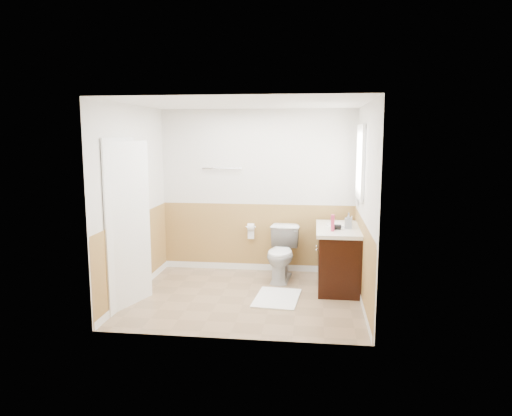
# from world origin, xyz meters

# --- Properties ---
(floor) EXTENTS (3.00, 3.00, 0.00)m
(floor) POSITION_xyz_m (0.00, 0.00, 0.00)
(floor) COLOR #8C7051
(floor) RESTS_ON ground
(ceiling) EXTENTS (3.00, 3.00, 0.00)m
(ceiling) POSITION_xyz_m (0.00, 0.00, 2.50)
(ceiling) COLOR white
(ceiling) RESTS_ON floor
(wall_back) EXTENTS (3.00, 0.00, 3.00)m
(wall_back) POSITION_xyz_m (0.00, 1.30, 1.25)
(wall_back) COLOR silver
(wall_back) RESTS_ON floor
(wall_front) EXTENTS (3.00, 0.00, 3.00)m
(wall_front) POSITION_xyz_m (0.00, -1.30, 1.25)
(wall_front) COLOR silver
(wall_front) RESTS_ON floor
(wall_left) EXTENTS (0.00, 3.00, 3.00)m
(wall_left) POSITION_xyz_m (-1.50, 0.00, 1.25)
(wall_left) COLOR silver
(wall_left) RESTS_ON floor
(wall_right) EXTENTS (0.00, 3.00, 3.00)m
(wall_right) POSITION_xyz_m (1.50, 0.00, 1.25)
(wall_right) COLOR silver
(wall_right) RESTS_ON floor
(wainscot_back) EXTENTS (3.00, 0.00, 3.00)m
(wainscot_back) POSITION_xyz_m (0.00, 1.29, 0.50)
(wainscot_back) COLOR #AB8444
(wainscot_back) RESTS_ON floor
(wainscot_front) EXTENTS (3.00, 0.00, 3.00)m
(wainscot_front) POSITION_xyz_m (0.00, -1.29, 0.50)
(wainscot_front) COLOR #AB8444
(wainscot_front) RESTS_ON floor
(wainscot_left) EXTENTS (0.00, 2.60, 2.60)m
(wainscot_left) POSITION_xyz_m (-1.49, 0.00, 0.50)
(wainscot_left) COLOR #AB8444
(wainscot_left) RESTS_ON floor
(wainscot_right) EXTENTS (0.00, 2.60, 2.60)m
(wainscot_right) POSITION_xyz_m (1.49, 0.00, 0.50)
(wainscot_right) COLOR #AB8444
(wainscot_right) RESTS_ON floor
(toilet) EXTENTS (0.49, 0.79, 0.77)m
(toilet) POSITION_xyz_m (0.41, 0.83, 0.39)
(toilet) COLOR silver
(toilet) RESTS_ON floor
(bath_mat) EXTENTS (0.62, 0.84, 0.02)m
(bath_mat) POSITION_xyz_m (0.41, -0.02, 0.01)
(bath_mat) COLOR white
(bath_mat) RESTS_ON floor
(vanity_cabinet) EXTENTS (0.55, 1.10, 0.80)m
(vanity_cabinet) POSITION_xyz_m (1.21, 0.58, 0.40)
(vanity_cabinet) COLOR black
(vanity_cabinet) RESTS_ON floor
(vanity_knob_left) EXTENTS (0.03, 0.03, 0.03)m
(vanity_knob_left) POSITION_xyz_m (0.91, 0.48, 0.55)
(vanity_knob_left) COLOR white
(vanity_knob_left) RESTS_ON vanity_cabinet
(vanity_knob_right) EXTENTS (0.03, 0.03, 0.03)m
(vanity_knob_right) POSITION_xyz_m (0.91, 0.68, 0.55)
(vanity_knob_right) COLOR silver
(vanity_knob_right) RESTS_ON vanity_cabinet
(countertop) EXTENTS (0.60, 1.15, 0.05)m
(countertop) POSITION_xyz_m (1.20, 0.58, 0.83)
(countertop) COLOR white
(countertop) RESTS_ON vanity_cabinet
(sink_basin) EXTENTS (0.36, 0.36, 0.02)m
(sink_basin) POSITION_xyz_m (1.21, 0.73, 0.86)
(sink_basin) COLOR white
(sink_basin) RESTS_ON countertop
(faucet) EXTENTS (0.02, 0.02, 0.14)m
(faucet) POSITION_xyz_m (1.39, 0.73, 0.92)
(faucet) COLOR silver
(faucet) RESTS_ON countertop
(lotion_bottle) EXTENTS (0.05, 0.05, 0.22)m
(lotion_bottle) POSITION_xyz_m (1.11, 0.30, 0.96)
(lotion_bottle) COLOR #C13255
(lotion_bottle) RESTS_ON countertop
(soap_dispenser) EXTENTS (0.10, 0.10, 0.21)m
(soap_dispenser) POSITION_xyz_m (1.33, 0.52, 0.96)
(soap_dispenser) COLOR gray
(soap_dispenser) RESTS_ON countertop
(hair_dryer_body) EXTENTS (0.14, 0.07, 0.07)m
(hair_dryer_body) POSITION_xyz_m (1.16, 0.42, 0.89)
(hair_dryer_body) COLOR black
(hair_dryer_body) RESTS_ON countertop
(hair_dryer_handle) EXTENTS (0.03, 0.03, 0.07)m
(hair_dryer_handle) POSITION_xyz_m (1.13, 0.49, 0.86)
(hair_dryer_handle) COLOR black
(hair_dryer_handle) RESTS_ON countertop
(mirror_panel) EXTENTS (0.02, 0.35, 0.90)m
(mirror_panel) POSITION_xyz_m (1.48, 1.10, 1.55)
(mirror_panel) COLOR silver
(mirror_panel) RESTS_ON wall_right
(window_frame) EXTENTS (0.04, 0.80, 1.00)m
(window_frame) POSITION_xyz_m (1.47, 0.59, 1.75)
(window_frame) COLOR white
(window_frame) RESTS_ON wall_right
(window_glass) EXTENTS (0.01, 0.70, 0.90)m
(window_glass) POSITION_xyz_m (1.49, 0.59, 1.75)
(window_glass) COLOR white
(window_glass) RESTS_ON wall_right
(door) EXTENTS (0.29, 0.78, 2.04)m
(door) POSITION_xyz_m (-1.40, -0.45, 1.02)
(door) COLOR white
(door) RESTS_ON wall_left
(door_frame) EXTENTS (0.02, 0.92, 2.10)m
(door_frame) POSITION_xyz_m (-1.48, -0.45, 1.03)
(door_frame) COLOR white
(door_frame) RESTS_ON wall_left
(door_knob) EXTENTS (0.06, 0.06, 0.06)m
(door_knob) POSITION_xyz_m (-1.34, -0.12, 0.95)
(door_knob) COLOR silver
(door_knob) RESTS_ON door
(towel_bar) EXTENTS (0.62, 0.02, 0.02)m
(towel_bar) POSITION_xyz_m (-0.55, 1.25, 1.60)
(towel_bar) COLOR silver
(towel_bar) RESTS_ON wall_back
(tp_holder_bar) EXTENTS (0.14, 0.02, 0.02)m
(tp_holder_bar) POSITION_xyz_m (-0.10, 1.23, 0.70)
(tp_holder_bar) COLOR silver
(tp_holder_bar) RESTS_ON wall_back
(tp_roll) EXTENTS (0.10, 0.11, 0.11)m
(tp_roll) POSITION_xyz_m (-0.10, 1.23, 0.70)
(tp_roll) COLOR white
(tp_roll) RESTS_ON tp_holder_bar
(tp_sheet) EXTENTS (0.10, 0.01, 0.16)m
(tp_sheet) POSITION_xyz_m (-0.10, 1.23, 0.59)
(tp_sheet) COLOR white
(tp_sheet) RESTS_ON tp_roll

